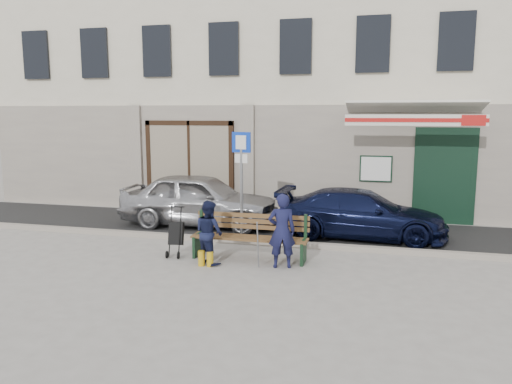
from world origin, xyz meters
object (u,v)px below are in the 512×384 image
(car_silver, at_px, (200,199))
(bench, at_px, (247,237))
(car_navy, at_px, (361,214))
(woman, at_px, (209,232))
(parking_sign, at_px, (241,169))
(man, at_px, (282,231))
(stroller, at_px, (176,234))

(car_silver, xyz_separation_m, bench, (2.02, -2.65, -0.25))
(car_silver, relative_size, car_navy, 1.04)
(car_navy, distance_m, woman, 4.04)
(woman, bearing_deg, car_navy, -100.50)
(parking_sign, relative_size, bench, 1.06)
(woman, bearing_deg, car_silver, -32.40)
(woman, bearing_deg, parking_sign, -58.79)
(bench, distance_m, woman, 0.83)
(parking_sign, bearing_deg, car_silver, 153.86)
(man, bearing_deg, car_silver, -62.50)
(woman, height_order, stroller, woman)
(parking_sign, relative_size, man, 1.74)
(woman, bearing_deg, stroller, 12.89)
(man, distance_m, woman, 1.46)
(bench, bearing_deg, car_navy, 47.87)
(woman, bearing_deg, man, -142.35)
(car_silver, height_order, car_navy, car_silver)
(woman, xyz_separation_m, stroller, (-0.85, 0.33, -0.18))
(parking_sign, relative_size, stroller, 2.45)
(bench, relative_size, stroller, 2.32)
(car_navy, relative_size, man, 2.75)
(bench, distance_m, stroller, 1.51)
(car_navy, relative_size, woman, 3.14)
(man, bearing_deg, stroller, -21.21)
(car_silver, distance_m, man, 4.14)
(car_silver, distance_m, woman, 3.41)
(bench, relative_size, woman, 1.88)
(man, relative_size, woman, 1.14)
(car_navy, distance_m, parking_sign, 3.07)
(car_navy, xyz_separation_m, bench, (-2.18, -2.41, -0.12))
(car_navy, height_order, woman, woman)
(man, distance_m, stroller, 2.33)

